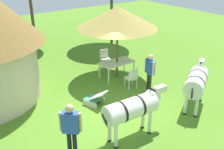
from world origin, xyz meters
name	(u,v)px	position (x,y,z in m)	size (l,w,h in m)	color
ground_plane	(109,111)	(0.00, 0.00, 0.00)	(36.00, 36.00, 0.00)	#528225
shade_umbrella	(117,17)	(2.03, 2.21, 2.77)	(3.46, 3.46, 3.23)	brown
patio_dining_table	(117,64)	(2.03, 2.21, 0.66)	(1.56, 0.85, 0.74)	silver
patio_chair_east_end	(105,57)	(2.24, 3.50, 0.52)	(0.50, 0.49, 0.90)	silver
patio_chair_near_hut	(132,77)	(1.83, 0.91, 0.52)	(0.50, 0.48, 0.90)	white
guest_beside_umbrella	(150,70)	(2.23, 0.29, 0.99)	(0.30, 0.58, 1.64)	#262421
standing_watcher	(71,126)	(-2.16, -1.31, 1.03)	(0.49, 0.47, 1.71)	black
striped_lounge_chair	(95,98)	(-0.12, 0.72, 0.25)	(0.79, 0.95, 0.61)	#3D8E6B
zebra_nearest_camera	(132,109)	(-0.25, -1.58, 1.01)	(2.37, 0.72, 1.55)	silver
zebra_by_umbrella	(196,81)	(2.76, -1.56, 1.04)	(2.03, 1.39, 1.58)	silver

